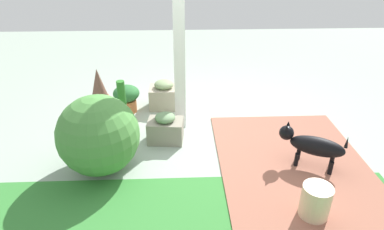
{
  "coord_description": "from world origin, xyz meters",
  "views": [
    {
      "loc": [
        0.35,
        4.04,
        2.46
      ],
      "look_at": [
        0.18,
        0.05,
        0.32
      ],
      "focal_mm": 31.01,
      "sensor_mm": 36.0,
      "label": 1
    }
  ],
  "objects_px": {
    "stone_planter_mid": "(165,129)",
    "dog": "(312,145)",
    "terracotta_pot_tall": "(123,111)",
    "ceramic_urn": "(315,202)",
    "terracotta_pot_spiky": "(99,89)",
    "terracotta_pot_broad": "(127,97)",
    "porch_pillar": "(179,40)",
    "stone_planter_nearest": "(164,95)",
    "round_shrub": "(99,135)"
  },
  "relations": [
    {
      "from": "stone_planter_nearest",
      "to": "stone_planter_mid",
      "type": "distance_m",
      "value": 1.03
    },
    {
      "from": "dog",
      "to": "stone_planter_mid",
      "type": "bearing_deg",
      "value": -20.56
    },
    {
      "from": "porch_pillar",
      "to": "round_shrub",
      "type": "relative_size",
      "value": 2.72
    },
    {
      "from": "round_shrub",
      "to": "ceramic_urn",
      "type": "distance_m",
      "value": 2.42
    },
    {
      "from": "stone_planter_nearest",
      "to": "stone_planter_mid",
      "type": "xyz_separation_m",
      "value": [
        -0.05,
        1.03,
        -0.02
      ]
    },
    {
      "from": "stone_planter_mid",
      "to": "terracotta_pot_spiky",
      "type": "xyz_separation_m",
      "value": [
        1.09,
        -1.09,
        0.13
      ]
    },
    {
      "from": "dog",
      "to": "terracotta_pot_spiky",
      "type": "bearing_deg",
      "value": -31.5
    },
    {
      "from": "terracotta_pot_tall",
      "to": "ceramic_urn",
      "type": "height_order",
      "value": "terracotta_pot_tall"
    },
    {
      "from": "stone_planter_mid",
      "to": "terracotta_pot_tall",
      "type": "bearing_deg",
      "value": -33.25
    },
    {
      "from": "stone_planter_nearest",
      "to": "dog",
      "type": "relative_size",
      "value": 0.64
    },
    {
      "from": "round_shrub",
      "to": "terracotta_pot_tall",
      "type": "relative_size",
      "value": 1.31
    },
    {
      "from": "stone_planter_mid",
      "to": "round_shrub",
      "type": "height_order",
      "value": "round_shrub"
    },
    {
      "from": "stone_planter_mid",
      "to": "terracotta_pot_broad",
      "type": "relative_size",
      "value": 1.13
    },
    {
      "from": "porch_pillar",
      "to": "stone_planter_nearest",
      "type": "distance_m",
      "value": 1.26
    },
    {
      "from": "ceramic_urn",
      "to": "terracotta_pot_tall",
      "type": "bearing_deg",
      "value": -41.37
    },
    {
      "from": "round_shrub",
      "to": "ceramic_urn",
      "type": "height_order",
      "value": "round_shrub"
    },
    {
      "from": "stone_planter_nearest",
      "to": "round_shrub",
      "type": "bearing_deg",
      "value": 67.09
    },
    {
      "from": "porch_pillar",
      "to": "dog",
      "type": "relative_size",
      "value": 3.48
    },
    {
      "from": "stone_planter_nearest",
      "to": "ceramic_urn",
      "type": "xyz_separation_m",
      "value": [
        -1.56,
        2.49,
        -0.03
      ]
    },
    {
      "from": "stone_planter_mid",
      "to": "round_shrub",
      "type": "distance_m",
      "value": 0.99
    },
    {
      "from": "porch_pillar",
      "to": "ceramic_urn",
      "type": "height_order",
      "value": "porch_pillar"
    },
    {
      "from": "terracotta_pot_spiky",
      "to": "dog",
      "type": "height_order",
      "value": "terracotta_pot_spiky"
    },
    {
      "from": "terracotta_pot_tall",
      "to": "ceramic_urn",
      "type": "bearing_deg",
      "value": 138.63
    },
    {
      "from": "stone_planter_nearest",
      "to": "porch_pillar",
      "type": "bearing_deg",
      "value": 113.09
    },
    {
      "from": "terracotta_pot_spiky",
      "to": "terracotta_pot_broad",
      "type": "xyz_separation_m",
      "value": [
        -0.46,
        0.19,
        -0.06
      ]
    },
    {
      "from": "round_shrub",
      "to": "terracotta_pot_spiky",
      "type": "height_order",
      "value": "round_shrub"
    },
    {
      "from": "round_shrub",
      "to": "terracotta_pot_tall",
      "type": "bearing_deg",
      "value": -96.83
    },
    {
      "from": "terracotta_pot_tall",
      "to": "ceramic_urn",
      "type": "distance_m",
      "value": 2.83
    },
    {
      "from": "round_shrub",
      "to": "dog",
      "type": "bearing_deg",
      "value": 178.71
    },
    {
      "from": "round_shrub",
      "to": "terracotta_pot_spiky",
      "type": "distance_m",
      "value": 1.73
    },
    {
      "from": "dog",
      "to": "terracotta_pot_broad",
      "type": "bearing_deg",
      "value": -33.05
    },
    {
      "from": "stone_planter_nearest",
      "to": "dog",
      "type": "height_order",
      "value": "dog"
    },
    {
      "from": "terracotta_pot_spiky",
      "to": "ceramic_urn",
      "type": "height_order",
      "value": "terracotta_pot_spiky"
    },
    {
      "from": "porch_pillar",
      "to": "terracotta_pot_spiky",
      "type": "height_order",
      "value": "porch_pillar"
    },
    {
      "from": "stone_planter_mid",
      "to": "ceramic_urn",
      "type": "distance_m",
      "value": 2.1
    },
    {
      "from": "stone_planter_mid",
      "to": "terracotta_pot_broad",
      "type": "xyz_separation_m",
      "value": [
        0.63,
        -0.89,
        0.07
      ]
    },
    {
      "from": "porch_pillar",
      "to": "terracotta_pot_spiky",
      "type": "relative_size",
      "value": 3.9
    },
    {
      "from": "porch_pillar",
      "to": "stone_planter_mid",
      "type": "relative_size",
      "value": 5.18
    },
    {
      "from": "porch_pillar",
      "to": "terracotta_pot_spiky",
      "type": "distance_m",
      "value": 1.75
    },
    {
      "from": "porch_pillar",
      "to": "terracotta_pot_broad",
      "type": "distance_m",
      "value": 1.41
    },
    {
      "from": "stone_planter_nearest",
      "to": "terracotta_pot_tall",
      "type": "bearing_deg",
      "value": 47.65
    },
    {
      "from": "porch_pillar",
      "to": "ceramic_urn",
      "type": "distance_m",
      "value": 2.54
    },
    {
      "from": "stone_planter_nearest",
      "to": "terracotta_pot_spiky",
      "type": "height_order",
      "value": "terracotta_pot_spiky"
    },
    {
      "from": "dog",
      "to": "porch_pillar",
      "type": "bearing_deg",
      "value": -35.01
    },
    {
      "from": "stone_planter_nearest",
      "to": "terracotta_pot_spiky",
      "type": "distance_m",
      "value": 1.05
    },
    {
      "from": "terracotta_pot_broad",
      "to": "terracotta_pot_tall",
      "type": "bearing_deg",
      "value": 92.08
    },
    {
      "from": "stone_planter_nearest",
      "to": "stone_planter_mid",
      "type": "bearing_deg",
      "value": 92.7
    },
    {
      "from": "terracotta_pot_tall",
      "to": "dog",
      "type": "bearing_deg",
      "value": 155.86
    },
    {
      "from": "stone_planter_mid",
      "to": "dog",
      "type": "height_order",
      "value": "dog"
    },
    {
      "from": "stone_planter_nearest",
      "to": "terracotta_pot_broad",
      "type": "bearing_deg",
      "value": 12.61
    }
  ]
}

